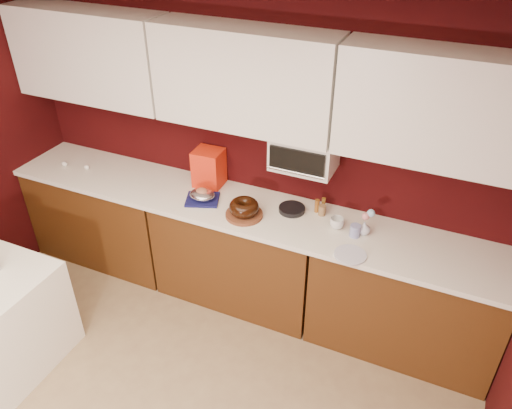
{
  "coord_description": "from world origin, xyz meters",
  "views": [
    {
      "loc": [
        1.43,
        -0.92,
        3.01
      ],
      "look_at": [
        0.19,
        1.84,
        1.02
      ],
      "focal_mm": 35.0,
      "sensor_mm": 36.0,
      "label": 1
    }
  ],
  "objects_px": {
    "toaster_oven": "(305,152)",
    "bundt_cake": "(244,207)",
    "foil_ham_nest": "(202,195)",
    "blue_jar": "(355,231)",
    "coffee_mug": "(337,222)",
    "pandoro_box": "(209,168)",
    "flower_vase": "(364,227)"
  },
  "relations": [
    {
      "from": "blue_jar",
      "to": "toaster_oven",
      "type": "bearing_deg",
      "value": 158.47
    },
    {
      "from": "flower_vase",
      "to": "blue_jar",
      "type": "bearing_deg",
      "value": -133.06
    },
    {
      "from": "bundt_cake",
      "to": "pandoro_box",
      "type": "xyz_separation_m",
      "value": [
        -0.45,
        0.3,
        0.07
      ]
    },
    {
      "from": "foil_ham_nest",
      "to": "pandoro_box",
      "type": "xyz_separation_m",
      "value": [
        -0.07,
        0.24,
        0.1
      ]
    },
    {
      "from": "blue_jar",
      "to": "flower_vase",
      "type": "bearing_deg",
      "value": 46.94
    },
    {
      "from": "foil_ham_nest",
      "to": "pandoro_box",
      "type": "height_order",
      "value": "pandoro_box"
    },
    {
      "from": "bundt_cake",
      "to": "coffee_mug",
      "type": "relative_size",
      "value": 2.24
    },
    {
      "from": "toaster_oven",
      "to": "flower_vase",
      "type": "xyz_separation_m",
      "value": [
        0.51,
        -0.13,
        -0.42
      ]
    },
    {
      "from": "toaster_oven",
      "to": "blue_jar",
      "type": "relative_size",
      "value": 5.05
    },
    {
      "from": "bundt_cake",
      "to": "blue_jar",
      "type": "xyz_separation_m",
      "value": [
        0.81,
        0.09,
        -0.04
      ]
    },
    {
      "from": "foil_ham_nest",
      "to": "coffee_mug",
      "type": "relative_size",
      "value": 2.03
    },
    {
      "from": "flower_vase",
      "to": "toaster_oven",
      "type": "bearing_deg",
      "value": 165.84
    },
    {
      "from": "foil_ham_nest",
      "to": "blue_jar",
      "type": "height_order",
      "value": "foil_ham_nest"
    },
    {
      "from": "bundt_cake",
      "to": "coffee_mug",
      "type": "height_order",
      "value": "bundt_cake"
    },
    {
      "from": "foil_ham_nest",
      "to": "blue_jar",
      "type": "bearing_deg",
      "value": 1.64
    },
    {
      "from": "bundt_cake",
      "to": "coffee_mug",
      "type": "xyz_separation_m",
      "value": [
        0.67,
        0.14,
        -0.03
      ]
    },
    {
      "from": "toaster_oven",
      "to": "blue_jar",
      "type": "height_order",
      "value": "toaster_oven"
    },
    {
      "from": "pandoro_box",
      "to": "flower_vase",
      "type": "xyz_separation_m",
      "value": [
        1.32,
        -0.15,
        -0.1
      ]
    },
    {
      "from": "toaster_oven",
      "to": "bundt_cake",
      "type": "relative_size",
      "value": 2.03
    },
    {
      "from": "coffee_mug",
      "to": "pandoro_box",
      "type": "bearing_deg",
      "value": 171.68
    },
    {
      "from": "foil_ham_nest",
      "to": "flower_vase",
      "type": "bearing_deg",
      "value": 4.01
    },
    {
      "from": "flower_vase",
      "to": "foil_ham_nest",
      "type": "bearing_deg",
      "value": -175.99
    },
    {
      "from": "bundt_cake",
      "to": "toaster_oven",
      "type": "bearing_deg",
      "value": 38.37
    },
    {
      "from": "pandoro_box",
      "to": "blue_jar",
      "type": "distance_m",
      "value": 1.29
    },
    {
      "from": "coffee_mug",
      "to": "bundt_cake",
      "type": "bearing_deg",
      "value": -168.31
    },
    {
      "from": "foil_ham_nest",
      "to": "blue_jar",
      "type": "distance_m",
      "value": 1.2
    },
    {
      "from": "toaster_oven",
      "to": "flower_vase",
      "type": "bearing_deg",
      "value": -14.16
    },
    {
      "from": "foil_ham_nest",
      "to": "blue_jar",
      "type": "relative_size",
      "value": 2.25
    },
    {
      "from": "bundt_cake",
      "to": "coffee_mug",
      "type": "bearing_deg",
      "value": 11.69
    },
    {
      "from": "bundt_cake",
      "to": "pandoro_box",
      "type": "distance_m",
      "value": 0.55
    },
    {
      "from": "toaster_oven",
      "to": "bundt_cake",
      "type": "xyz_separation_m",
      "value": [
        -0.35,
        -0.28,
        -0.4
      ]
    },
    {
      "from": "bundt_cake",
      "to": "blue_jar",
      "type": "bearing_deg",
      "value": 6.66
    }
  ]
}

